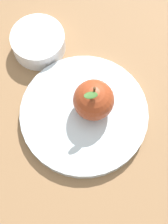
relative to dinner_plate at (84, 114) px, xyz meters
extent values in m
plane|color=olive|center=(-0.01, 0.03, -0.01)|extent=(2.40, 2.40, 0.00)
cylinder|color=silver|center=(0.00, 0.00, 0.00)|extent=(0.22, 0.22, 0.02)
torus|color=silver|center=(0.00, 0.00, 0.00)|extent=(0.22, 0.22, 0.01)
sphere|color=#9E3D1E|center=(-0.01, 0.01, 0.04)|extent=(0.07, 0.07, 0.07)
cylinder|color=#4C3319|center=(-0.01, 0.01, 0.08)|extent=(0.00, 0.00, 0.02)
ellipsoid|color=#386628|center=(0.00, 0.01, 0.09)|extent=(0.03, 0.02, 0.01)
cylinder|color=white|center=(-0.09, -0.14, 0.01)|extent=(0.10, 0.10, 0.04)
torus|color=white|center=(-0.09, -0.14, 0.02)|extent=(0.10, 0.10, 0.01)
cylinder|color=#BBBBBD|center=(-0.09, -0.14, 0.02)|extent=(0.08, 0.08, 0.01)
camera|label=1|loc=(0.19, 0.10, 0.56)|focal=54.57mm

